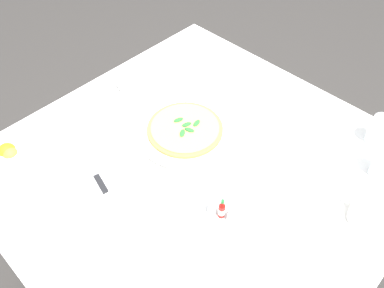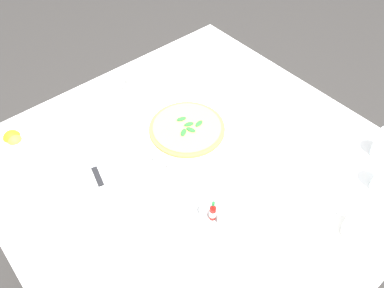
{
  "view_description": "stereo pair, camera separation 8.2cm",
  "coord_description": "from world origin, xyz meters",
  "views": [
    {
      "loc": [
        -0.52,
        0.58,
        1.71
      ],
      "look_at": [
        0.07,
        -0.03,
        0.76
      ],
      "focal_mm": 35.11,
      "sensor_mm": 36.0,
      "label": 1
    },
    {
      "loc": [
        -0.58,
        0.52,
        1.71
      ],
      "look_at": [
        0.07,
        -0.03,
        0.76
      ],
      "focal_mm": 35.11,
      "sensor_mm": 36.0,
      "label": 2
    }
  ],
  "objects": [
    {
      "name": "salt_shaker",
      "position": [
        -0.15,
        0.11,
        0.76
      ],
      "size": [
        0.03,
        0.03,
        0.06
      ],
      "color": "white",
      "rests_on": "dining_table"
    },
    {
      "name": "napkin_folded",
      "position": [
        0.2,
        0.27,
        0.75
      ],
      "size": [
        0.25,
        0.19,
        0.02
      ],
      "rotation": [
        0.0,
        0.0,
        -0.29
      ],
      "color": "white",
      "rests_on": "dining_table"
    },
    {
      "name": "ground_plane",
      "position": [
        0.0,
        0.0,
        0.0
      ],
      "size": [
        8.0,
        8.0,
        0.0
      ],
      "primitive_type": "plane",
      "color": "#33302D"
    },
    {
      "name": "water_glass_left_edge",
      "position": [
        -0.37,
        -0.5,
        0.78
      ],
      "size": [
        0.07,
        0.07,
        0.11
      ],
      "color": "white",
      "rests_on": "dining_table"
    },
    {
      "name": "pepper_shaker",
      "position": [
        -0.21,
        0.09,
        0.76
      ],
      "size": [
        0.03,
        0.03,
        0.06
      ],
      "color": "white",
      "rests_on": "dining_table"
    },
    {
      "name": "coffee_cup_back_corner",
      "position": [
        -0.48,
        -0.17,
        0.77
      ],
      "size": [
        0.13,
        0.13,
        0.07
      ],
      "color": "white",
      "rests_on": "dining_table"
    },
    {
      "name": "dining_table",
      "position": [
        0.0,
        0.0,
        0.62
      ],
      "size": [
        1.23,
        1.23,
        0.74
      ],
      "color": "white",
      "rests_on": "ground_plane"
    },
    {
      "name": "pizza",
      "position": [
        0.13,
        -0.07,
        0.76
      ],
      "size": [
        0.27,
        0.27,
        0.02
      ],
      "color": "#C68E47",
      "rests_on": "pizza_plate"
    },
    {
      "name": "dinner_knife",
      "position": [
        0.2,
        0.27,
        0.76
      ],
      "size": [
        0.19,
        0.06,
        0.01
      ],
      "rotation": [
        0.0,
        0.0,
        -0.24
      ],
      "color": "silver",
      "rests_on": "napkin_folded"
    },
    {
      "name": "pizza_plate",
      "position": [
        0.13,
        -0.06,
        0.75
      ],
      "size": [
        0.34,
        0.34,
        0.02
      ],
      "color": "white",
      "rests_on": "dining_table"
    },
    {
      "name": "citrus_bowl",
      "position": [
        0.45,
        0.42,
        0.76
      ],
      "size": [
        0.15,
        0.15,
        0.07
      ],
      "color": "white",
      "rests_on": "dining_table"
    },
    {
      "name": "hot_sauce_bottle",
      "position": [
        -0.18,
        0.1,
        0.77
      ],
      "size": [
        0.02,
        0.02,
        0.08
      ],
      "color": "#B7140F",
      "rests_on": "dining_table"
    },
    {
      "name": "coffee_cup_far_left",
      "position": [
        0.47,
        -0.08,
        0.77
      ],
      "size": [
        0.13,
        0.13,
        0.06
      ],
      "color": "white",
      "rests_on": "dining_table"
    }
  ]
}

